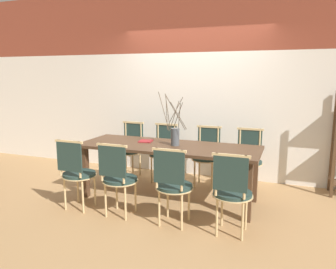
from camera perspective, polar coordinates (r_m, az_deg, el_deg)
The scene contains 13 objects.
ground_plane at distance 4.73m, azimuth 0.00°, elevation -11.11°, with size 16.00×16.00×0.00m, color #A87F51.
wall_rear at distance 5.63m, azimuth 4.73°, elevation 8.97°, with size 12.00×0.06×3.20m.
dining_table at distance 4.53m, azimuth 0.00°, elevation -3.15°, with size 2.49×0.88×0.78m.
chair_near_leftend at distance 4.39m, azimuth -15.61°, elevation -6.16°, with size 0.44×0.44×0.94m.
chair_near_left at distance 4.07m, azimuth -8.67°, elevation -7.19°, with size 0.44×0.44×0.94m.
chair_near_center at distance 3.78m, azimuth 0.87°, elevation -8.43°, with size 0.44×0.44×0.94m.
chair_near_right at distance 3.62m, azimuth 11.07°, elevation -9.49°, with size 0.44×0.44×0.94m.
chair_far_leftend at distance 5.62m, azimuth -6.59°, elevation -2.22°, with size 0.44×0.44×0.94m.
chair_far_left at distance 5.38m, azimuth -0.79°, elevation -2.74°, with size 0.44×0.44×0.94m.
chair_far_center at distance 5.16m, azimuth 6.74°, elevation -3.37°, with size 0.44×0.44×0.94m.
chair_far_right at distance 5.05m, azimuth 13.76°, elevation -3.90°, with size 0.44×0.44×0.94m.
vase_centerpiece at distance 4.47m, azimuth 1.22°, elevation -0.11°, with size 0.42×0.39×0.73m.
book_stack at distance 4.76m, azimuth -3.91°, elevation -1.14°, with size 0.20×0.21×0.02m.
Camera 1 is at (1.56, -4.12, 1.73)m, focal length 35.00 mm.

